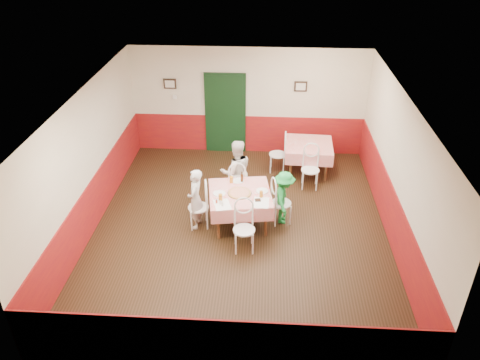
# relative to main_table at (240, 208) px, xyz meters

# --- Properties ---
(floor) EXTENTS (7.00, 7.00, 0.00)m
(floor) POSITION_rel_main_table_xyz_m (0.01, -0.11, -0.38)
(floor) COLOR black
(floor) RESTS_ON ground
(ceiling) EXTENTS (7.00, 7.00, 0.00)m
(ceiling) POSITION_rel_main_table_xyz_m (0.01, -0.11, 2.42)
(ceiling) COLOR white
(ceiling) RESTS_ON back_wall
(back_wall) EXTENTS (6.00, 0.10, 2.80)m
(back_wall) POSITION_rel_main_table_xyz_m (0.01, 3.39, 1.02)
(back_wall) COLOR beige
(back_wall) RESTS_ON ground
(front_wall) EXTENTS (6.00, 0.10, 2.80)m
(front_wall) POSITION_rel_main_table_xyz_m (0.01, -3.61, 1.02)
(front_wall) COLOR beige
(front_wall) RESTS_ON ground
(left_wall) EXTENTS (0.10, 7.00, 2.80)m
(left_wall) POSITION_rel_main_table_xyz_m (-2.99, -0.11, 1.02)
(left_wall) COLOR beige
(left_wall) RESTS_ON ground
(right_wall) EXTENTS (0.10, 7.00, 2.80)m
(right_wall) POSITION_rel_main_table_xyz_m (3.01, -0.11, 1.02)
(right_wall) COLOR beige
(right_wall) RESTS_ON ground
(wainscot_back) EXTENTS (6.00, 0.03, 1.00)m
(wainscot_back) POSITION_rel_main_table_xyz_m (0.01, 3.38, 0.12)
(wainscot_back) COLOR maroon
(wainscot_back) RESTS_ON ground
(wainscot_front) EXTENTS (6.00, 0.03, 1.00)m
(wainscot_front) POSITION_rel_main_table_xyz_m (0.01, -3.59, 0.12)
(wainscot_front) COLOR maroon
(wainscot_front) RESTS_ON ground
(wainscot_left) EXTENTS (0.03, 7.00, 1.00)m
(wainscot_left) POSITION_rel_main_table_xyz_m (-2.97, -0.11, 0.12)
(wainscot_left) COLOR maroon
(wainscot_left) RESTS_ON ground
(wainscot_right) EXTENTS (0.03, 7.00, 1.00)m
(wainscot_right) POSITION_rel_main_table_xyz_m (3.00, -0.11, 0.12)
(wainscot_right) COLOR maroon
(wainscot_right) RESTS_ON ground
(door) EXTENTS (0.96, 0.06, 2.10)m
(door) POSITION_rel_main_table_xyz_m (-0.59, 3.34, 0.68)
(door) COLOR black
(door) RESTS_ON ground
(picture_left) EXTENTS (0.32, 0.03, 0.26)m
(picture_left) POSITION_rel_main_table_xyz_m (-1.99, 3.34, 1.48)
(picture_left) COLOR black
(picture_left) RESTS_ON back_wall
(picture_right) EXTENTS (0.32, 0.03, 0.26)m
(picture_right) POSITION_rel_main_table_xyz_m (1.31, 3.34, 1.48)
(picture_right) COLOR black
(picture_right) RESTS_ON back_wall
(thermostat) EXTENTS (0.10, 0.03, 0.10)m
(thermostat) POSITION_rel_main_table_xyz_m (-1.89, 3.34, 1.12)
(thermostat) COLOR white
(thermostat) RESTS_ON back_wall
(main_table) EXTENTS (1.39, 1.39, 0.77)m
(main_table) POSITION_rel_main_table_xyz_m (0.00, 0.00, 0.00)
(main_table) COLOR red
(main_table) RESTS_ON ground
(second_table) EXTENTS (1.17, 1.17, 0.77)m
(second_table) POSITION_rel_main_table_xyz_m (1.54, 2.32, 0.00)
(second_table) COLOR red
(second_table) RESTS_ON ground
(chair_left) EXTENTS (0.50, 0.50, 0.90)m
(chair_left) POSITION_rel_main_table_xyz_m (-0.84, -0.13, 0.08)
(chair_left) COLOR white
(chair_left) RESTS_ON ground
(chair_right) EXTENTS (0.52, 0.52, 0.90)m
(chair_right) POSITION_rel_main_table_xyz_m (0.84, 0.13, 0.08)
(chair_right) COLOR white
(chair_right) RESTS_ON ground
(chair_far) EXTENTS (0.47, 0.47, 0.90)m
(chair_far) POSITION_rel_main_table_xyz_m (-0.13, 0.84, 0.08)
(chair_far) COLOR white
(chair_far) RESTS_ON ground
(chair_near) EXTENTS (0.46, 0.46, 0.90)m
(chair_near) POSITION_rel_main_table_xyz_m (0.13, -0.84, 0.08)
(chair_near) COLOR white
(chair_near) RESTS_ON ground
(chair_second_a) EXTENTS (0.44, 0.44, 0.90)m
(chair_second_a) POSITION_rel_main_table_xyz_m (0.79, 2.32, 0.08)
(chair_second_a) COLOR white
(chair_second_a) RESTS_ON ground
(chair_second_b) EXTENTS (0.44, 0.44, 0.90)m
(chair_second_b) POSITION_rel_main_table_xyz_m (1.54, 1.57, 0.08)
(chair_second_b) COLOR white
(chair_second_b) RESTS_ON ground
(pizza) EXTENTS (0.52, 0.52, 0.03)m
(pizza) POSITION_rel_main_table_xyz_m (-0.01, -0.04, 0.40)
(pizza) COLOR #B74723
(pizza) RESTS_ON main_table
(plate_left) EXTENTS (0.29, 0.29, 0.01)m
(plate_left) POSITION_rel_main_table_xyz_m (-0.41, -0.08, 0.39)
(plate_left) COLOR white
(plate_left) RESTS_ON main_table
(plate_right) EXTENTS (0.29, 0.29, 0.01)m
(plate_right) POSITION_rel_main_table_xyz_m (0.44, 0.08, 0.39)
(plate_right) COLOR white
(plate_right) RESTS_ON main_table
(plate_far) EXTENTS (0.29, 0.29, 0.01)m
(plate_far) POSITION_rel_main_table_xyz_m (-0.07, 0.44, 0.39)
(plate_far) COLOR white
(plate_far) RESTS_ON main_table
(glass_a) EXTENTS (0.09, 0.09, 0.14)m
(glass_a) POSITION_rel_main_table_xyz_m (-0.36, -0.32, 0.45)
(glass_a) COLOR #BF7219
(glass_a) RESTS_ON main_table
(glass_b) EXTENTS (0.08, 0.08, 0.13)m
(glass_b) POSITION_rel_main_table_xyz_m (0.43, -0.14, 0.45)
(glass_b) COLOR #BF7219
(glass_b) RESTS_ON main_table
(glass_c) EXTENTS (0.09, 0.09, 0.14)m
(glass_c) POSITION_rel_main_table_xyz_m (-0.20, 0.38, 0.45)
(glass_c) COLOR #BF7219
(glass_c) RESTS_ON main_table
(beer_bottle) EXTENTS (0.07, 0.07, 0.22)m
(beer_bottle) POSITION_rel_main_table_xyz_m (0.02, 0.42, 0.49)
(beer_bottle) COLOR #381C0A
(beer_bottle) RESTS_ON main_table
(shaker_a) EXTENTS (0.04, 0.04, 0.09)m
(shaker_a) POSITION_rel_main_table_xyz_m (-0.35, -0.47, 0.43)
(shaker_a) COLOR silver
(shaker_a) RESTS_ON main_table
(shaker_b) EXTENTS (0.04, 0.04, 0.09)m
(shaker_b) POSITION_rel_main_table_xyz_m (-0.31, -0.51, 0.43)
(shaker_b) COLOR silver
(shaker_b) RESTS_ON main_table
(shaker_c) EXTENTS (0.04, 0.04, 0.09)m
(shaker_c) POSITION_rel_main_table_xyz_m (-0.43, -0.42, 0.43)
(shaker_c) COLOR #B23319
(shaker_c) RESTS_ON main_table
(menu_left) EXTENTS (0.40, 0.47, 0.00)m
(menu_left) POSITION_rel_main_table_xyz_m (-0.31, -0.47, 0.39)
(menu_left) COLOR white
(menu_left) RESTS_ON main_table
(menu_right) EXTENTS (0.32, 0.42, 0.00)m
(menu_right) POSITION_rel_main_table_xyz_m (0.44, -0.35, 0.39)
(menu_right) COLOR white
(menu_right) RESTS_ON main_table
(wallet) EXTENTS (0.12, 0.11, 0.02)m
(wallet) POSITION_rel_main_table_xyz_m (0.37, -0.28, 0.40)
(wallet) COLOR black
(wallet) RESTS_ON main_table
(diner_left) EXTENTS (0.36, 0.51, 1.31)m
(diner_left) POSITION_rel_main_table_xyz_m (-0.89, -0.14, 0.28)
(diner_left) COLOR gray
(diner_left) RESTS_ON ground
(diner_far) EXTENTS (0.85, 0.74, 1.47)m
(diner_far) POSITION_rel_main_table_xyz_m (-0.14, 0.89, 0.36)
(diner_far) COLOR gray
(diner_far) RESTS_ON ground
(diner_right) EXTENTS (0.45, 0.76, 1.16)m
(diner_right) POSITION_rel_main_table_xyz_m (0.89, 0.14, 0.21)
(diner_right) COLOR gray
(diner_right) RESTS_ON ground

